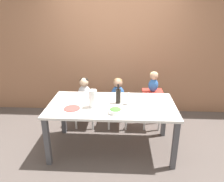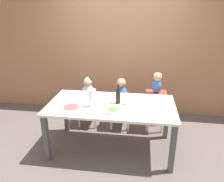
{
  "view_description": "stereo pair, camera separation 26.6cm",
  "coord_description": "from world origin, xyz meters",
  "px_view_note": "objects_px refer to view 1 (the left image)",
  "views": [
    {
      "loc": [
        0.16,
        -2.93,
        2.08
      ],
      "look_at": [
        0.0,
        0.07,
        0.94
      ],
      "focal_mm": 35.0,
      "sensor_mm": 36.0,
      "label": 1
    },
    {
      "loc": [
        0.42,
        -2.9,
        2.08
      ],
      "look_at": [
        0.0,
        0.07,
        0.94
      ],
      "focal_mm": 35.0,
      "sensor_mm": 36.0,
      "label": 2
    }
  ],
  "objects_px": {
    "paper_towel_roll": "(93,99)",
    "wine_glass_near": "(128,96)",
    "chair_right_highchair": "(152,99)",
    "person_child_center": "(118,91)",
    "chair_far_center": "(118,107)",
    "dinner_plate_back_right": "(152,99)",
    "person_baby_right": "(154,80)",
    "person_child_left": "(84,90)",
    "dinner_plate_back_left": "(85,96)",
    "chair_far_left": "(85,106)",
    "dinner_plate_front_left": "(72,108)",
    "wine_bottle": "(118,96)",
    "salad_bowl_large": "(115,111)"
  },
  "relations": [
    {
      "from": "paper_towel_roll",
      "to": "wine_glass_near",
      "type": "bearing_deg",
      "value": 14.31
    },
    {
      "from": "chair_right_highchair",
      "to": "person_child_center",
      "type": "height_order",
      "value": "person_child_center"
    },
    {
      "from": "chair_far_center",
      "to": "dinner_plate_back_right",
      "type": "xyz_separation_m",
      "value": [
        0.55,
        -0.5,
        0.38
      ]
    },
    {
      "from": "person_child_center",
      "to": "person_baby_right",
      "type": "xyz_separation_m",
      "value": [
        0.62,
        0.0,
        0.21
      ]
    },
    {
      "from": "person_child_left",
      "to": "dinner_plate_back_left",
      "type": "xyz_separation_m",
      "value": [
        0.09,
        -0.42,
        0.06
      ]
    },
    {
      "from": "person_child_center",
      "to": "paper_towel_roll",
      "type": "relative_size",
      "value": 1.87
    },
    {
      "from": "person_child_center",
      "to": "dinner_plate_back_right",
      "type": "relative_size",
      "value": 2.14
    },
    {
      "from": "person_child_left",
      "to": "person_child_center",
      "type": "relative_size",
      "value": 1.0
    },
    {
      "from": "chair_far_left",
      "to": "chair_right_highchair",
      "type": "bearing_deg",
      "value": 0.0
    },
    {
      "from": "chair_far_left",
      "to": "chair_far_center",
      "type": "bearing_deg",
      "value": 0.0
    },
    {
      "from": "person_baby_right",
      "to": "dinner_plate_back_right",
      "type": "height_order",
      "value": "person_baby_right"
    },
    {
      "from": "person_child_center",
      "to": "dinner_plate_back_left",
      "type": "xyz_separation_m",
      "value": [
        -0.51,
        -0.42,
        0.06
      ]
    },
    {
      "from": "chair_right_highchair",
      "to": "chair_far_center",
      "type": "bearing_deg",
      "value": 180.0
    },
    {
      "from": "dinner_plate_back_right",
      "to": "person_baby_right",
      "type": "bearing_deg",
      "value": 81.9
    },
    {
      "from": "chair_far_left",
      "to": "person_child_left",
      "type": "distance_m",
      "value": 0.32
    },
    {
      "from": "paper_towel_roll",
      "to": "dinner_plate_back_left",
      "type": "bearing_deg",
      "value": 114.11
    },
    {
      "from": "person_child_center",
      "to": "dinner_plate_front_left",
      "type": "bearing_deg",
      "value": -124.64
    },
    {
      "from": "person_baby_right",
      "to": "wine_glass_near",
      "type": "height_order",
      "value": "person_baby_right"
    },
    {
      "from": "person_baby_right",
      "to": "wine_glass_near",
      "type": "xyz_separation_m",
      "value": [
        -0.45,
        -0.7,
        -0.02
      ]
    },
    {
      "from": "person_child_left",
      "to": "wine_bottle",
      "type": "distance_m",
      "value": 0.93
    },
    {
      "from": "chair_far_left",
      "to": "chair_far_center",
      "type": "distance_m",
      "value": 0.6
    },
    {
      "from": "dinner_plate_back_left",
      "to": "dinner_plate_back_right",
      "type": "relative_size",
      "value": 1.0
    },
    {
      "from": "chair_far_left",
      "to": "chair_right_highchair",
      "type": "height_order",
      "value": "chair_right_highchair"
    },
    {
      "from": "paper_towel_roll",
      "to": "wine_glass_near",
      "type": "xyz_separation_m",
      "value": [
        0.5,
        0.13,
        0.0
      ]
    },
    {
      "from": "paper_towel_roll",
      "to": "dinner_plate_front_left",
      "type": "relative_size",
      "value": 1.15
    },
    {
      "from": "wine_bottle",
      "to": "dinner_plate_back_right",
      "type": "xyz_separation_m",
      "value": [
        0.53,
        0.17,
        -0.11
      ]
    },
    {
      "from": "person_child_center",
      "to": "paper_towel_roll",
      "type": "bearing_deg",
      "value": -111.91
    },
    {
      "from": "dinner_plate_back_right",
      "to": "salad_bowl_large",
      "type": "bearing_deg",
      "value": -137.72
    },
    {
      "from": "person_child_center",
      "to": "person_baby_right",
      "type": "height_order",
      "value": "person_baby_right"
    },
    {
      "from": "paper_towel_roll",
      "to": "dinner_plate_back_left",
      "type": "relative_size",
      "value": 1.15
    },
    {
      "from": "chair_far_center",
      "to": "dinner_plate_back_left",
      "type": "bearing_deg",
      "value": -140.41
    },
    {
      "from": "person_child_left",
      "to": "dinner_plate_front_left",
      "type": "relative_size",
      "value": 2.14
    },
    {
      "from": "chair_right_highchair",
      "to": "wine_bottle",
      "type": "distance_m",
      "value": 0.95
    },
    {
      "from": "chair_far_left",
      "to": "person_child_center",
      "type": "relative_size",
      "value": 0.96
    },
    {
      "from": "chair_far_left",
      "to": "person_child_left",
      "type": "xyz_separation_m",
      "value": [
        0.0,
        0.0,
        0.32
      ]
    },
    {
      "from": "dinner_plate_front_left",
      "to": "person_baby_right",
      "type": "bearing_deg",
      "value": 35.89
    },
    {
      "from": "chair_right_highchair",
      "to": "person_baby_right",
      "type": "distance_m",
      "value": 0.36
    },
    {
      "from": "chair_far_left",
      "to": "chair_far_center",
      "type": "xyz_separation_m",
      "value": [
        0.6,
        0.0,
        0.0
      ]
    },
    {
      "from": "chair_far_center",
      "to": "paper_towel_roll",
      "type": "height_order",
      "value": "paper_towel_roll"
    },
    {
      "from": "salad_bowl_large",
      "to": "chair_far_center",
      "type": "bearing_deg",
      "value": 89.68
    },
    {
      "from": "chair_far_center",
      "to": "person_child_left",
      "type": "bearing_deg",
      "value": 179.89
    },
    {
      "from": "chair_right_highchair",
      "to": "person_child_left",
      "type": "bearing_deg",
      "value": 179.94
    },
    {
      "from": "chair_right_highchair",
      "to": "person_baby_right",
      "type": "bearing_deg",
      "value": 90.0
    },
    {
      "from": "chair_far_center",
      "to": "chair_far_left",
      "type": "bearing_deg",
      "value": 180.0
    },
    {
      "from": "chair_far_center",
      "to": "dinner_plate_front_left",
      "type": "height_order",
      "value": "dinner_plate_front_left"
    },
    {
      "from": "chair_far_left",
      "to": "paper_towel_roll",
      "type": "xyz_separation_m",
      "value": [
        0.27,
        -0.82,
        0.5
      ]
    },
    {
      "from": "chair_far_center",
      "to": "paper_towel_roll",
      "type": "xyz_separation_m",
      "value": [
        -0.33,
        -0.82,
        0.5
      ]
    },
    {
      "from": "person_baby_right",
      "to": "dinner_plate_front_left",
      "type": "relative_size",
      "value": 1.62
    },
    {
      "from": "chair_right_highchair",
      "to": "salad_bowl_large",
      "type": "relative_size",
      "value": 3.94
    },
    {
      "from": "chair_right_highchair",
      "to": "dinner_plate_back_right",
      "type": "relative_size",
      "value": 3.14
    }
  ]
}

